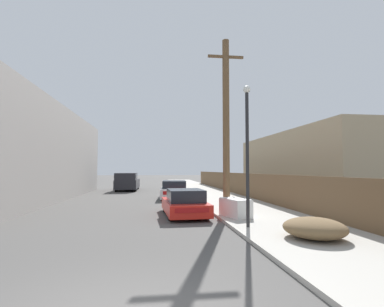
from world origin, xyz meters
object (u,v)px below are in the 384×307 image
(pickup_truck, at_px, (127,182))
(street_lamp, at_px, (247,145))
(utility_pole, at_px, (226,122))
(parked_sports_car_red, at_px, (185,204))
(discarded_fridge, at_px, (235,208))
(car_parked_mid, at_px, (174,190))
(brush_pile, at_px, (314,228))

(pickup_truck, height_order, street_lamp, street_lamp)
(pickup_truck, relative_size, utility_pole, 0.66)
(parked_sports_car_red, distance_m, street_lamp, 4.65)
(discarded_fridge, relative_size, car_parked_mid, 0.37)
(parked_sports_car_red, bearing_deg, utility_pole, 16.44)
(discarded_fridge, distance_m, pickup_truck, 19.19)
(street_lamp, bearing_deg, discarded_fridge, 85.34)
(parked_sports_car_red, distance_m, car_parked_mid, 8.15)
(brush_pile, bearing_deg, car_parked_mid, 103.06)
(discarded_fridge, xyz_separation_m, parked_sports_car_red, (-2.03, 1.22, 0.06))
(car_parked_mid, height_order, brush_pile, car_parked_mid)
(parked_sports_car_red, relative_size, utility_pole, 0.49)
(discarded_fridge, distance_m, utility_pole, 4.42)
(discarded_fridge, relative_size, pickup_truck, 0.30)
(pickup_truck, distance_m, utility_pole, 17.72)
(discarded_fridge, height_order, parked_sports_car_red, parked_sports_car_red)
(car_parked_mid, height_order, street_lamp, street_lamp)
(street_lamp, bearing_deg, utility_pole, 86.10)
(discarded_fridge, distance_m, car_parked_mid, 9.57)
(discarded_fridge, xyz_separation_m, car_parked_mid, (-1.97, 9.37, 0.12))
(utility_pole, bearing_deg, brush_pile, -80.10)
(brush_pile, bearing_deg, utility_pole, 99.90)
(pickup_truck, xyz_separation_m, brush_pile, (7.25, -22.39, -0.48))
(car_parked_mid, bearing_deg, parked_sports_car_red, -86.84)
(discarded_fridge, bearing_deg, car_parked_mid, 86.07)
(parked_sports_car_red, bearing_deg, pickup_truck, 100.52)
(street_lamp, xyz_separation_m, brush_pile, (1.37, -1.90, -2.56))
(discarded_fridge, xyz_separation_m, brush_pile, (1.18, -4.19, -0.08))
(brush_pile, bearing_deg, discarded_fridge, 105.71)
(car_parked_mid, distance_m, pickup_truck, 9.74)
(parked_sports_car_red, relative_size, car_parked_mid, 0.91)
(pickup_truck, bearing_deg, utility_pole, 111.70)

